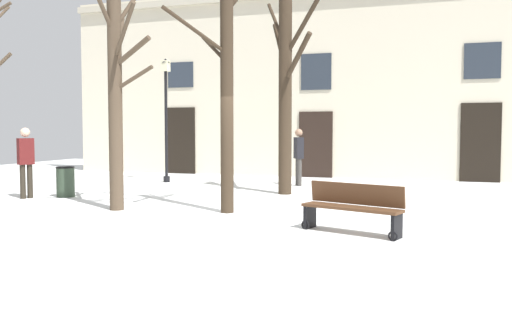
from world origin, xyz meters
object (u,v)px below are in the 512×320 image
(streetlamp, at_px, (166,107))
(person_crossing_plaza, at_px, (26,159))
(bench_facing_shops, at_px, (353,207))
(tree_center, at_px, (116,92))
(tree_right_of_center, at_px, (286,87))
(tree_left_of_center, at_px, (226,68))
(litter_bin, at_px, (65,182))
(person_near_bench, at_px, (299,154))

(streetlamp, distance_m, person_crossing_plaza, 5.35)
(bench_facing_shops, relative_size, person_crossing_plaza, 1.00)
(streetlamp, distance_m, bench_facing_shops, 10.23)
(tree_center, distance_m, person_crossing_plaza, 3.84)
(tree_right_of_center, distance_m, tree_left_of_center, 3.63)
(tree_right_of_center, bearing_deg, person_crossing_plaza, -154.01)
(tree_left_of_center, xyz_separation_m, person_crossing_plaza, (-5.81, 0.60, -2.08))
(tree_right_of_center, height_order, bench_facing_shops, tree_right_of_center)
(litter_bin, relative_size, person_crossing_plaza, 0.44)
(tree_right_of_center, distance_m, bench_facing_shops, 6.16)
(bench_facing_shops, xyz_separation_m, person_near_bench, (-2.71, 7.22, 0.55))
(tree_right_of_center, height_order, tree_center, tree_right_of_center)
(streetlamp, height_order, person_crossing_plaza, streetlamp)
(litter_bin, bearing_deg, bench_facing_shops, -18.05)
(bench_facing_shops, distance_m, person_near_bench, 7.74)
(bench_facing_shops, height_order, person_crossing_plaza, person_crossing_plaza)
(litter_bin, bearing_deg, tree_left_of_center, -13.15)
(tree_left_of_center, bearing_deg, bench_facing_shops, -25.91)
(tree_right_of_center, height_order, person_crossing_plaza, tree_right_of_center)
(streetlamp, bearing_deg, litter_bin, -99.41)
(tree_left_of_center, height_order, tree_center, tree_left_of_center)
(streetlamp, bearing_deg, tree_left_of_center, -52.00)
(tree_left_of_center, xyz_separation_m, bench_facing_shops, (2.91, -1.42, -2.66))
(tree_right_of_center, relative_size, bench_facing_shops, 2.99)
(person_crossing_plaza, relative_size, person_near_bench, 1.02)
(litter_bin, relative_size, bench_facing_shops, 0.44)
(tree_left_of_center, bearing_deg, litter_bin, 166.85)
(streetlamp, bearing_deg, person_near_bench, 3.59)
(person_crossing_plaza, height_order, person_near_bench, person_crossing_plaza)
(tree_center, height_order, person_crossing_plaza, tree_center)
(tree_left_of_center, xyz_separation_m, litter_bin, (-5.04, 1.18, -2.71))
(tree_center, distance_m, person_near_bench, 6.92)
(tree_right_of_center, xyz_separation_m, streetlamp, (-4.68, 1.91, -0.43))
(tree_left_of_center, bearing_deg, streetlamp, 128.00)
(streetlamp, xyz_separation_m, person_near_bench, (4.52, 0.28, -1.51))
(tree_center, bearing_deg, person_near_bench, 66.78)
(bench_facing_shops, bearing_deg, tree_left_of_center, 173.43)
(tree_right_of_center, bearing_deg, litter_bin, -155.73)
(tree_left_of_center, xyz_separation_m, tree_center, (-2.45, -0.37, -0.49))
(litter_bin, bearing_deg, streetlamp, 80.59)
(streetlamp, bearing_deg, bench_facing_shops, -43.83)
(tree_right_of_center, bearing_deg, person_near_bench, 94.15)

